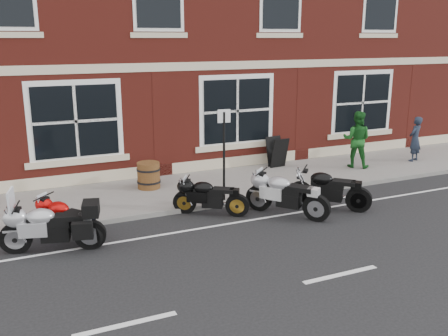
# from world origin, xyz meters

# --- Properties ---
(ground) EXTENTS (80.00, 80.00, 0.00)m
(ground) POSITION_xyz_m (0.00, 0.00, 0.00)
(ground) COLOR black
(ground) RESTS_ON ground
(sidewalk) EXTENTS (30.00, 3.00, 0.12)m
(sidewalk) POSITION_xyz_m (0.00, 3.00, 0.06)
(sidewalk) COLOR slate
(sidewalk) RESTS_ON ground
(kerb) EXTENTS (30.00, 0.16, 0.12)m
(kerb) POSITION_xyz_m (0.00, 1.42, 0.06)
(kerb) COLOR slate
(kerb) RESTS_ON ground
(moto_touring_silver) EXTENTS (2.06, 0.75, 1.39)m
(moto_touring_silver) POSITION_xyz_m (-4.74, 0.32, 0.56)
(moto_touring_silver) COLOR black
(moto_touring_silver) RESTS_ON ground
(moto_sport_red) EXTENTS (1.24, 1.63, 0.87)m
(moto_sport_red) POSITION_xyz_m (-4.34, 0.76, 0.50)
(moto_sport_red) COLOR black
(moto_sport_red) RESTS_ON ground
(moto_sport_black) EXTENTS (1.62, 1.19, 0.86)m
(moto_sport_black) POSITION_xyz_m (-0.95, 0.98, 0.49)
(moto_sport_black) COLOR black
(moto_sport_black) RESTS_ON ground
(moto_sport_silver) EXTENTS (1.38, 1.86, 0.98)m
(moto_sport_silver) POSITION_xyz_m (0.74, 0.17, 0.57)
(moto_sport_silver) COLOR black
(moto_sport_silver) RESTS_ON ground
(moto_naked_black) EXTENTS (1.59, 1.59, 0.95)m
(moto_naked_black) POSITION_xyz_m (1.98, 0.18, 0.55)
(moto_naked_black) COLOR black
(moto_naked_black) RESTS_ON ground
(pedestrian_left) EXTENTS (0.65, 0.54, 1.53)m
(pedestrian_left) POSITION_xyz_m (7.40, 2.75, 0.89)
(pedestrian_left) COLOR #1C2432
(pedestrian_left) RESTS_ON sidewalk
(pedestrian_right) EXTENTS (1.12, 1.12, 1.84)m
(pedestrian_right) POSITION_xyz_m (5.04, 2.91, 1.04)
(pedestrian_right) COLOR #17511B
(pedestrian_right) RESTS_ON sidewalk
(a_board_sign) EXTENTS (0.63, 0.45, 0.98)m
(a_board_sign) POSITION_xyz_m (2.72, 4.01, 0.61)
(a_board_sign) COLOR black
(a_board_sign) RESTS_ON sidewalk
(barrel_planter) EXTENTS (0.67, 0.67, 0.74)m
(barrel_planter) POSITION_xyz_m (-1.78, 3.40, 0.49)
(barrel_planter) COLOR #553E16
(barrel_planter) RESTS_ON sidewalk
(parking_sign) EXTENTS (0.34, 0.06, 2.38)m
(parking_sign) POSITION_xyz_m (-0.30, 1.55, 1.49)
(parking_sign) COLOR black
(parking_sign) RESTS_ON sidewalk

